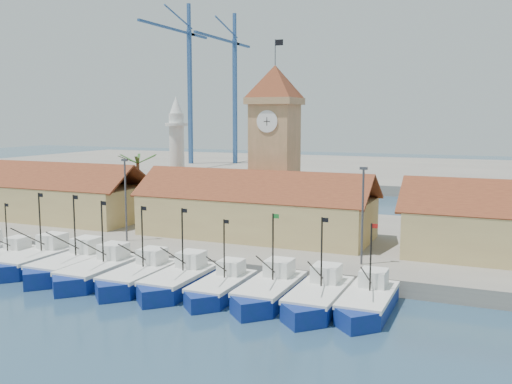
% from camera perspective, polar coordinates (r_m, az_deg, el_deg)
% --- Properties ---
extents(ground, '(400.00, 400.00, 0.00)m').
position_cam_1_polar(ground, '(48.72, -9.41, -10.53)').
color(ground, navy).
rests_on(ground, ground).
extents(quay, '(140.00, 32.00, 1.50)m').
position_cam_1_polar(quay, '(69.29, 1.26, -4.36)').
color(quay, gray).
rests_on(quay, ground).
extents(terminal, '(240.00, 80.00, 2.00)m').
position_cam_1_polar(terminal, '(151.76, 13.34, 2.00)').
color(terminal, gray).
rests_on(terminal, ground).
extents(boat_1, '(3.25, 8.90, 6.73)m').
position_cam_1_polar(boat_1, '(63.33, -24.08, -6.21)').
color(boat_1, navy).
rests_on(boat_1, ground).
extents(boat_2, '(3.86, 10.57, 8.00)m').
position_cam_1_polar(boat_2, '(60.80, -21.26, -6.49)').
color(boat_2, navy).
rests_on(boat_2, ground).
extents(boat_3, '(3.89, 10.66, 8.07)m').
position_cam_1_polar(boat_3, '(57.60, -18.17, -7.11)').
color(boat_3, navy).
rests_on(boat_3, ground).
extents(boat_4, '(3.76, 10.31, 7.80)m').
position_cam_1_polar(boat_4, '(54.69, -15.60, -7.82)').
color(boat_4, navy).
rests_on(boat_4, ground).
extents(boat_5, '(3.65, 9.99, 7.56)m').
position_cam_1_polar(boat_5, '(52.28, -11.77, -8.43)').
color(boat_5, navy).
rests_on(boat_5, ground).
extents(boat_6, '(3.65, 10.00, 7.57)m').
position_cam_1_polar(boat_6, '(50.44, -7.83, -8.94)').
color(boat_6, navy).
rests_on(boat_6, ground).
extents(boat_7, '(3.31, 9.07, 6.87)m').
position_cam_1_polar(boat_7, '(48.47, -3.62, -9.65)').
color(boat_7, navy).
rests_on(boat_7, ground).
extents(boat_8, '(3.67, 10.04, 7.60)m').
position_cam_1_polar(boat_8, '(47.19, 1.27, -10.02)').
color(boat_8, navy).
rests_on(boat_8, ground).
extents(boat_9, '(3.67, 10.05, 7.60)m').
position_cam_1_polar(boat_9, '(45.76, 6.17, -10.63)').
color(boat_9, navy).
rests_on(boat_9, ground).
extents(boat_10, '(3.52, 9.63, 7.29)m').
position_cam_1_polar(boat_10, '(45.40, 11.05, -10.92)').
color(boat_10, navy).
rests_on(boat_10, ground).
extents(hall_left, '(31.20, 10.13, 7.61)m').
position_cam_1_polar(hall_left, '(82.80, -20.89, -0.64)').
color(hall_left, tan).
rests_on(hall_left, quay).
extents(hall_center, '(27.04, 10.13, 7.61)m').
position_cam_1_polar(hall_center, '(65.05, -0.04, -2.24)').
color(hall_center, tan).
rests_on(hall_center, quay).
extents(clock_tower, '(5.80, 5.80, 22.70)m').
position_cam_1_polar(clock_tower, '(69.74, 1.89, 5.00)').
color(clock_tower, tan).
rests_on(clock_tower, quay).
extents(minaret, '(3.00, 3.00, 16.30)m').
position_cam_1_polar(minaret, '(78.24, -7.91, 3.57)').
color(minaret, silver).
rests_on(minaret, quay).
extents(palm_tree, '(5.60, 5.03, 8.39)m').
position_cam_1_polar(palm_tree, '(79.57, -11.70, 1.03)').
color(palm_tree, brown).
rests_on(palm_tree, quay).
extents(lamp_posts, '(80.70, 0.25, 9.03)m').
position_cam_1_polar(lamp_posts, '(57.25, -2.70, -1.06)').
color(lamp_posts, '#3F3F44').
rests_on(lamp_posts, quay).
extents(crane_blue_far, '(1.00, 34.17, 43.82)m').
position_cam_1_polar(crane_blue_far, '(161.01, -6.93, 11.52)').
color(crane_blue_far, '#2D528A').
rests_on(crane_blue_far, terminal).
extents(crane_blue_near, '(1.00, 32.80, 41.44)m').
position_cam_1_polar(crane_blue_near, '(161.26, -2.35, 11.05)').
color(crane_blue_near, '#2D528A').
rests_on(crane_blue_near, terminal).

